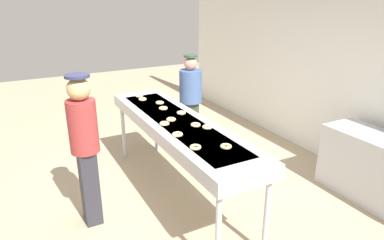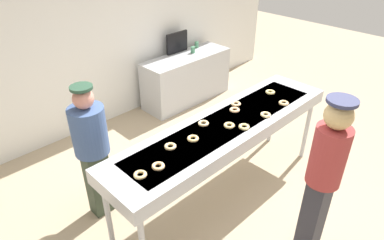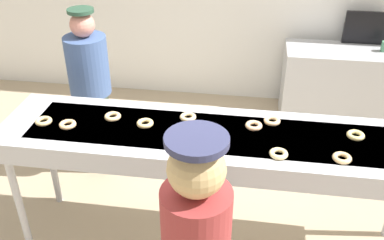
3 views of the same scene
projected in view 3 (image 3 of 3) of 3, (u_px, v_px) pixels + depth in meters
fryer_conveyor at (214, 143)px, 2.97m from camera, size 2.99×0.72×1.03m
plain_donut_0 at (188, 117)px, 3.07m from camera, size 0.16×0.16×0.03m
plain_donut_1 at (207, 136)px, 2.86m from camera, size 0.15×0.15×0.03m
plain_donut_2 at (356, 135)px, 2.87m from camera, size 0.13×0.13×0.03m
plain_donut_3 at (113, 116)px, 3.08m from camera, size 0.15×0.15×0.03m
plain_donut_4 at (254, 126)px, 2.97m from camera, size 0.16×0.16×0.03m
plain_donut_5 at (272, 121)px, 3.03m from camera, size 0.16×0.16×0.03m
plain_donut_6 at (145, 123)px, 3.00m from camera, size 0.15×0.15×0.03m
plain_donut_7 at (219, 148)px, 2.74m from camera, size 0.16×0.16×0.03m
plain_donut_8 at (68, 125)px, 2.98m from camera, size 0.17×0.17×0.03m
plain_donut_9 at (44, 121)px, 3.02m from camera, size 0.14×0.14×0.03m
plain_donut_10 at (279, 154)px, 2.69m from camera, size 0.17×0.17×0.03m
plain_donut_11 at (342, 158)px, 2.65m from camera, size 0.16×0.16×0.03m
worker_baker at (90, 84)px, 3.82m from camera, size 0.36×0.36×1.59m
prep_counter at (358, 87)px, 4.86m from camera, size 1.69×0.57×0.86m
menu_display at (365, 28)px, 4.75m from camera, size 0.46×0.04×0.36m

